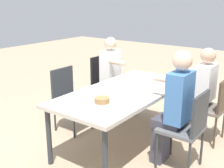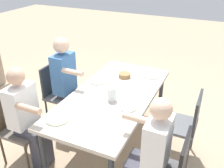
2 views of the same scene
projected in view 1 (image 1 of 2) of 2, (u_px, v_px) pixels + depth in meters
ground_plane at (124, 143)px, 3.89m from camera, size 16.00×16.00×0.00m
dining_table at (124, 95)px, 3.70m from camera, size 2.01×0.97×0.74m
chair_west_north at (213, 105)px, 3.82m from camera, size 0.44×0.44×0.89m
chair_west_south at (105, 80)px, 4.84m from camera, size 0.44×0.44×0.95m
chair_mid_north at (188, 125)px, 3.15m from camera, size 0.44×0.44×0.93m
chair_mid_south at (69, 94)px, 4.19m from camera, size 0.44×0.44×0.91m
diner_woman_green at (114, 74)px, 4.70m from camera, size 0.35×0.49×1.28m
diner_man_white at (174, 106)px, 3.21m from camera, size 0.35×0.50×1.35m
diner_guest_third at (200, 91)px, 3.89m from camera, size 0.35×0.49×1.26m
plate_0 at (172, 81)px, 4.08m from camera, size 0.26×0.26×0.02m
fork_0 at (176, 79)px, 4.20m from camera, size 0.03×0.17×0.01m
spoon_0 at (167, 84)px, 3.97m from camera, size 0.03×0.17×0.01m
plate_1 at (116, 82)px, 4.02m from camera, size 0.21×0.21×0.02m
fork_1 at (122, 80)px, 4.14m from camera, size 0.03×0.17×0.01m
spoon_1 at (109, 85)px, 3.91m from camera, size 0.02×0.17×0.01m
plate_2 at (137, 100)px, 3.33m from camera, size 0.21×0.21×0.02m
fork_2 at (144, 97)px, 3.45m from camera, size 0.03×0.17×0.01m
spoon_2 at (130, 104)px, 3.21m from camera, size 0.03×0.17×0.01m
plate_3 at (69, 100)px, 3.31m from camera, size 0.22×0.22×0.02m
fork_3 at (78, 97)px, 3.43m from camera, size 0.03×0.17×0.01m
spoon_3 at (59, 104)px, 3.20m from camera, size 0.02×0.17×0.01m
water_pitcher at (127, 82)px, 3.79m from camera, size 0.11×0.11×0.17m
bread_basket at (102, 100)px, 3.25m from camera, size 0.17×0.17×0.06m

